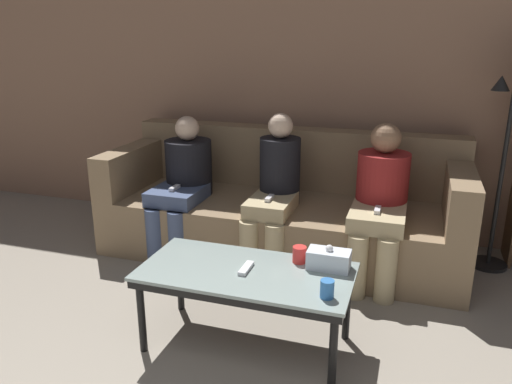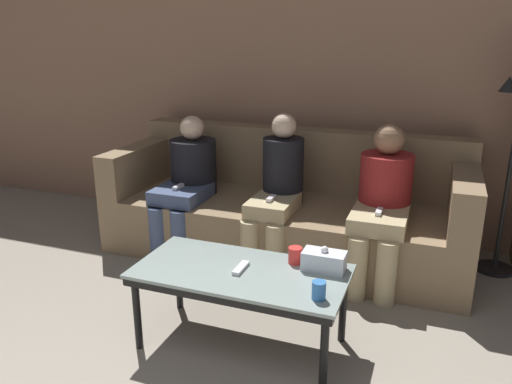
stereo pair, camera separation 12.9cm
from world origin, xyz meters
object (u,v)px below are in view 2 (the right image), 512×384
Objects in this scene: couch at (287,211)px; tissue_box at (324,261)px; seated_person_mid_right at (383,199)px; seated_person_mid_left at (278,188)px; cup_near_right at (319,290)px; game_remote at (241,268)px; coffee_table at (241,277)px; cup_near_left at (295,255)px; seated_person_left_end at (188,179)px.

couch is 12.00× the size of tissue_box.
tissue_box is 0.92m from seated_person_mid_right.
couch is 0.35m from seated_person_mid_left.
game_remote is at bearing 161.47° from cup_near_right.
coffee_table is at bearing 161.47° from cup_near_right.
cup_near_right is 0.47m from game_remote.
seated_person_mid_left is at bearing 116.39° from cup_near_right.
seated_person_mid_right is at bearing 83.65° from cup_near_right.
seated_person_left_end is (-1.11, 0.89, 0.07)m from cup_near_left.
seated_person_mid_left is (-0.14, 1.04, 0.17)m from coffee_table.
couch reaches higher than cup_near_right.
couch is 0.80m from seated_person_left_end.
seated_person_mid_left is at bearing -90.00° from couch.
cup_near_right is 0.59× the size of game_remote.
couch is 2.58× the size of seated_person_left_end.
couch is 17.60× the size of game_remote.
cup_near_left reaches higher than coffee_table.
seated_person_mid_right reaches higher than couch.
coffee_table is 1.08× the size of seated_person_left_end.
coffee_table is 0.44m from tissue_box.
couch reaches higher than game_remote.
seated_person_left_end is 1.45m from seated_person_mid_right.
seated_person_left_end is (-0.87, 1.06, 0.10)m from game_remote.
game_remote is (0.00, 0.00, 0.05)m from coffee_table.
tissue_box is 0.21× the size of seated_person_left_end.
tissue_box is at bearing -101.34° from seated_person_mid_right.
tissue_box is 0.20× the size of seated_person_mid_left.
coffee_table is 1.22m from seated_person_mid_right.
seated_person_mid_left is (-0.55, 0.89, 0.07)m from tissue_box.
tissue_box is at bearing -58.53° from seated_person_mid_left.
cup_near_right is at bearing -96.35° from seated_person_mid_right.
seated_person_mid_left is at bearing -1.48° from seated_person_left_end.
coffee_table is at bearing -82.12° from seated_person_mid_left.
game_remote is at bearing -159.21° from tissue_box.
couch is at bearing 109.17° from cup_near_left.
cup_near_right is at bearing -42.61° from seated_person_left_end.
seated_person_mid_left is at bearing 113.92° from cup_near_left.
tissue_box is at bearing 20.79° from coffee_table.
seated_person_mid_right is at bearing 61.07° from game_remote.
seated_person_mid_right is at bearing 61.07° from coffee_table.
seated_person_mid_left reaches higher than coffee_table.
seated_person_mid_left reaches higher than tissue_box.
game_remote is at bearing -118.93° from seated_person_mid_right.
seated_person_left_end reaches higher than game_remote.
cup_near_right reaches higher than coffee_table.
cup_near_right is at bearing -18.53° from coffee_table.
seated_person_mid_right reaches higher than cup_near_right.
cup_near_right is at bearing -63.61° from seated_person_mid_left.
seated_person_left_end is 0.95× the size of seated_person_mid_left.
coffee_table is 1.07m from seated_person_mid_left.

